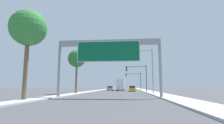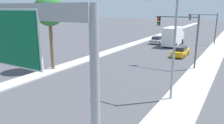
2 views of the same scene
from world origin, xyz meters
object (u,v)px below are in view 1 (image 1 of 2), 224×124
object	(u,v)px
car_mid_left	(132,89)
palm_tree_foreground	(28,29)
palm_tree_background	(77,59)
street_lamp_right	(151,67)
traffic_light_mid_block	(135,78)
traffic_light_near_intersection	(139,74)
car_near_left	(110,88)
truck_box_primary	(121,85)
sign_gantry	(108,50)

from	to	relation	value
car_mid_left	palm_tree_foreground	xyz separation A→B (m)	(-11.39, -31.61, 6.72)
palm_tree_background	street_lamp_right	xyz separation A→B (m)	(14.08, -1.56, -1.96)
car_mid_left	traffic_light_mid_block	distance (m)	14.00
palm_tree_background	traffic_light_near_intersection	bearing A→B (deg)	34.37
car_near_left	truck_box_primary	xyz separation A→B (m)	(3.50, -1.29, 1.12)
sign_gantry	car_near_left	distance (m)	37.02
street_lamp_right	traffic_light_near_intersection	bearing A→B (deg)	97.77
sign_gantry	street_lamp_right	world-z (taller)	street_lamp_right
car_mid_left	traffic_light_mid_block	bearing A→B (deg)	83.89
car_mid_left	street_lamp_right	size ratio (longest dim) A/B	0.57
sign_gantry	car_mid_left	xyz separation A→B (m)	(3.50, 26.64, -5.29)
truck_box_primary	palm_tree_background	xyz separation A→B (m)	(-7.57, -23.73, 4.95)
palm_tree_foreground	palm_tree_background	size ratio (longest dim) A/B	1.10
traffic_light_near_intersection	street_lamp_right	world-z (taller)	street_lamp_right
sign_gantry	car_near_left	size ratio (longest dim) A/B	2.90
palm_tree_background	sign_gantry	bearing A→B (deg)	-56.55
palm_tree_background	truck_box_primary	bearing A→B (deg)	72.31
car_mid_left	traffic_light_mid_block	xyz separation A→B (m)	(1.44, 13.49, 3.47)
car_near_left	traffic_light_near_intersection	distance (m)	18.84
palm_tree_foreground	palm_tree_background	world-z (taller)	palm_tree_foreground
sign_gantry	street_lamp_right	xyz separation A→B (m)	(6.51, 9.89, -1.21)
sign_gantry	traffic_light_mid_block	xyz separation A→B (m)	(4.94, 40.13, -1.82)
truck_box_primary	traffic_light_mid_block	bearing A→B (deg)	45.04
truck_box_primary	street_lamp_right	size ratio (longest dim) A/B	0.96
car_near_left	traffic_light_near_intersection	bearing A→B (deg)	-62.20
palm_tree_foreground	street_lamp_right	size ratio (longest dim) A/B	1.17
sign_gantry	truck_box_primary	distance (m)	35.43
traffic_light_near_intersection	truck_box_primary	bearing A→B (deg)	108.78
car_near_left	palm_tree_background	xyz separation A→B (m)	(-4.07, -25.02, 6.07)
sign_gantry	palm_tree_background	bearing A→B (deg)	123.45
traffic_light_mid_block	palm_tree_foreground	world-z (taller)	palm_tree_foreground
car_near_left	truck_box_primary	distance (m)	3.90
palm_tree_foreground	traffic_light_mid_block	bearing A→B (deg)	74.12
traffic_light_near_intersection	palm_tree_foreground	xyz separation A→B (m)	(-13.00, -25.09, 3.08)
car_mid_left	palm_tree_foreground	size ratio (longest dim) A/B	0.48
traffic_light_near_intersection	traffic_light_mid_block	xyz separation A→B (m)	(-0.17, 20.00, -0.17)
traffic_light_near_intersection	palm_tree_background	world-z (taller)	palm_tree_background
palm_tree_background	street_lamp_right	world-z (taller)	palm_tree_background
sign_gantry	palm_tree_foreground	size ratio (longest dim) A/B	1.41
sign_gantry	palm_tree_foreground	distance (m)	9.43
palm_tree_foreground	street_lamp_right	distance (m)	20.86
truck_box_primary	traffic_light_near_intersection	xyz separation A→B (m)	(5.12, -15.05, 2.55)
traffic_light_mid_block	street_lamp_right	xyz separation A→B (m)	(1.57, -30.24, 0.61)
palm_tree_background	palm_tree_foreground	bearing A→B (deg)	-91.12
truck_box_primary	traffic_light_mid_block	size ratio (longest dim) A/B	1.27
traffic_light_mid_block	street_lamp_right	bearing A→B (deg)	-87.02
car_mid_left	palm_tree_foreground	world-z (taller)	palm_tree_foreground
sign_gantry	traffic_light_near_intersection	size ratio (longest dim) A/B	2.08
car_mid_left	palm_tree_foreground	bearing A→B (deg)	-109.81
traffic_light_mid_block	street_lamp_right	world-z (taller)	street_lamp_right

